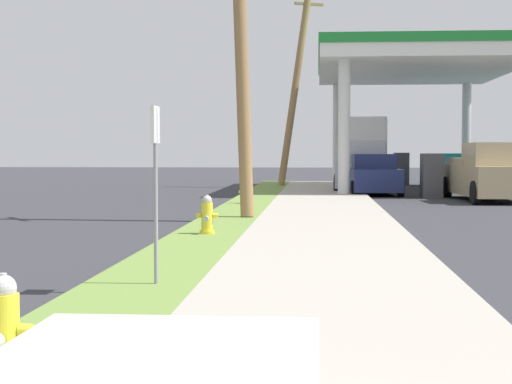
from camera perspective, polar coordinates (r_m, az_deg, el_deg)
name	(u,v)px	position (r m, az deg, el deg)	size (l,w,h in m)	color
fire_hydrant_nearest	(3,333)	(6.09, -16.99, -9.28)	(0.42, 0.38, 0.74)	yellow
fire_hydrant_second	(207,217)	(15.89, -3.39, -1.71)	(0.42, 0.38, 0.74)	yellow
fire_hydrant_third	(246,193)	(24.94, -0.72, -0.04)	(0.42, 0.37, 0.74)	yellow
utility_pole_midground	(241,46)	(20.16, -1.02, 10.01)	(1.02, 1.22, 8.03)	#937047
utility_pole_background	(295,86)	(38.39, 2.73, 7.32)	(2.12, 1.09, 8.97)	#937047
street_sign_post	(155,157)	(9.92, -6.93, 2.40)	(0.05, 0.36, 2.12)	gray
car_teal_by_near_pump	(446,172)	(39.93, 12.96, 1.38)	(2.02, 4.54, 1.57)	#197075
car_navy_by_far_pump	(372,176)	(32.54, 8.00, 1.10)	(2.14, 4.59, 1.57)	navy
truck_silver_at_forecourt	(364,156)	(35.84, 7.41, 2.49)	(2.66, 6.55, 3.11)	#BCBCC1
truck_tan_on_apron	(489,174)	(29.24, 15.76, 1.20)	(2.36, 5.49, 1.97)	tan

